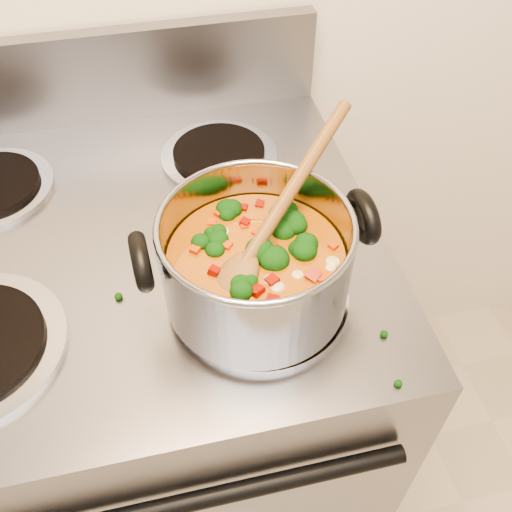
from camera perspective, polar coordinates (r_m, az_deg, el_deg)
The scene contains 4 objects.
electric_range at distance 1.22m, azimuth -10.05°, elevation -13.17°, with size 0.77×0.70×1.08m.
stockpot at distance 0.70m, azimuth -0.02°, elevation -0.74°, with size 0.29×0.23×0.14m.
wooden_spoon at distance 0.68m, azimuth 0.98°, elevation 2.53°, with size 0.24×0.23×0.13m.
cooktop_crumbs at distance 0.74m, azimuth -7.77°, elevation -6.74°, with size 0.31×0.21×0.01m.
Camera 1 is at (0.12, 0.56, 1.52)m, focal length 40.00 mm.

